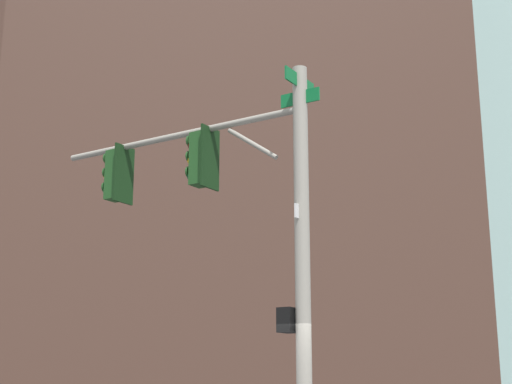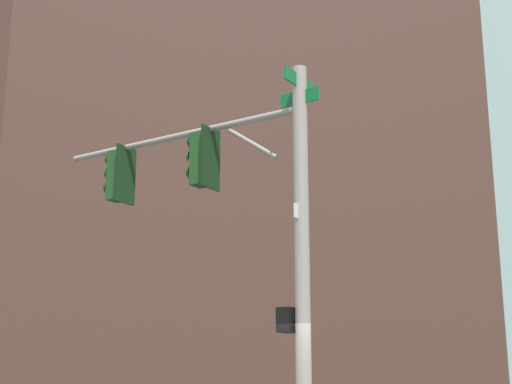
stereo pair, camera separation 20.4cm
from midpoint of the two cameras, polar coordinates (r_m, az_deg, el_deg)
signal_pole_assembly at (r=13.58m, az=-2.29°, el=-1.49°), size 4.00×4.46×6.91m
building_brick_midblock at (r=51.89m, az=-8.47°, el=2.14°), size 22.62×17.59×32.05m
building_glass_tower at (r=78.84m, az=9.25°, el=10.94°), size 31.65×30.17×69.66m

